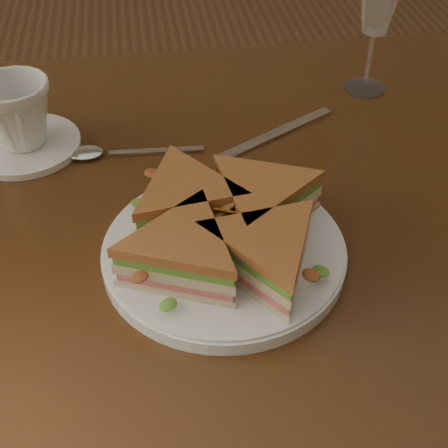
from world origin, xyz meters
The scene contains 9 objects.
table centered at (0.00, 0.00, 0.65)m, with size 1.20×0.80×0.75m.
plate centered at (0.02, -0.12, 0.76)m, with size 0.27×0.27×0.02m, color white.
sandwich_wedges centered at (0.02, -0.12, 0.79)m, with size 0.30×0.30×0.06m.
crisps_mound centered at (0.02, -0.12, 0.79)m, with size 0.09×0.09×0.05m, color #C56119, non-canonical shape.
spoon centered at (-0.12, 0.10, 0.75)m, with size 0.18×0.03×0.01m.
knife centered at (0.12, 0.11, 0.75)m, with size 0.19×0.12×0.00m.
wine_glass centered at (0.29, 0.22, 0.89)m, with size 0.07×0.07×0.20m.
saucer centered at (-0.22, 0.14, 0.76)m, with size 0.15×0.15×0.01m, color white.
coffee_cup centered at (-0.22, 0.14, 0.81)m, with size 0.10×0.10×0.09m, color white.
Camera 1 is at (-0.06, -0.61, 1.24)m, focal length 50.00 mm.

